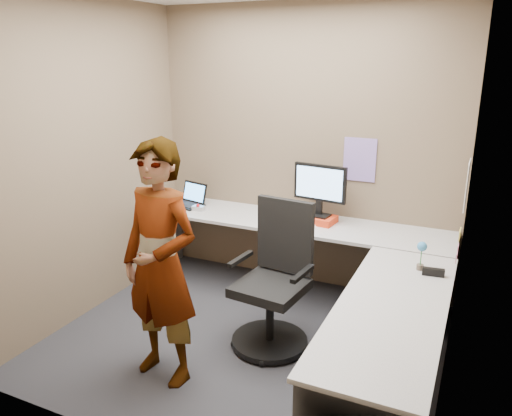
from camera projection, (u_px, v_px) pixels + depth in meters
The scene contains 20 objects.
ground at pixel (245, 339), 4.06m from camera, with size 3.00×3.00×0.00m, color black.
wall_back at pixel (304, 150), 4.80m from camera, with size 3.00×3.00×0.00m, color brown.
wall_right at pixel (463, 203), 3.07m from camera, with size 2.70×2.70×0.00m, color brown.
wall_left at pixel (87, 161), 4.27m from camera, with size 2.70×2.70×0.00m, color brown.
desk at pixel (314, 265), 4.05m from camera, with size 2.98×2.58×0.73m.
paper_ream at pixel (318, 219), 4.63m from camera, with size 0.32×0.23×0.06m, color red.
monitor at pixel (320, 186), 4.55m from camera, with size 0.51×0.17×0.48m.
laptop at pixel (190, 199), 5.17m from camera, with size 0.37×0.33×0.23m.
trackball_mouse at pixel (198, 208), 4.99m from camera, with size 0.12×0.08×0.07m.
origami at pixel (311, 223), 4.54m from camera, with size 0.10×0.10×0.06m, color white.
stapler at pixel (433, 272), 3.51m from camera, with size 0.15×0.04×0.06m, color black.
flower at pixel (422, 251), 3.57m from camera, with size 0.07×0.07×0.22m.
calendar_purple at pixel (360, 160), 4.58m from camera, with size 0.30×0.01×0.40m, color #846BB7.
calendar_white at pixel (467, 185), 3.88m from camera, with size 0.01×0.28×0.38m, color white.
sticky_note_a at pixel (459, 235), 3.66m from camera, with size 0.01×0.07×0.07m, color #F2E059.
sticky_note_b at pixel (458, 250), 3.75m from camera, with size 0.01×0.07×0.07m, color pink.
sticky_note_c at pixel (456, 258), 3.65m from camera, with size 0.01×0.07×0.07m, color pink.
sticky_note_d at pixel (460, 233), 3.80m from camera, with size 0.01×0.07×0.07m, color #F2E059.
office_chair at pixel (274, 289), 3.90m from camera, with size 0.61×0.60×1.14m.
person at pixel (160, 264), 3.38m from camera, with size 0.63×0.41×1.72m, color #999399.
Camera 1 is at (1.58, -3.21, 2.22)m, focal length 35.00 mm.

